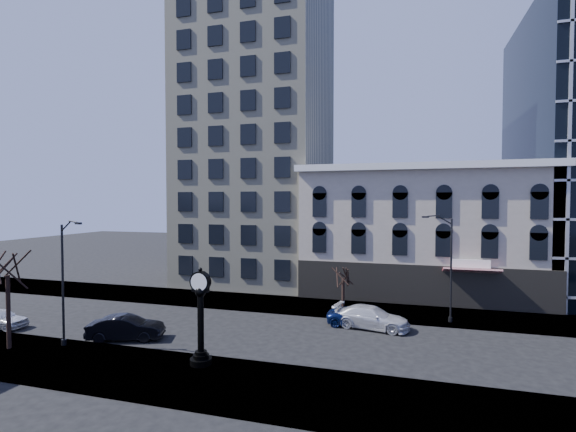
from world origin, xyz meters
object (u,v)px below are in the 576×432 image
(car_near_a, at_px, (0,318))
(car_near_b, at_px, (126,328))
(street_lamp_near, at_px, (67,250))
(street_clock, at_px, (201,321))

(car_near_a, xyz_separation_m, car_near_b, (10.42, 0.37, 0.11))
(car_near_b, bearing_deg, street_lamp_near, 116.62)
(street_clock, relative_size, car_near_b, 1.11)
(street_clock, xyz_separation_m, car_near_a, (-17.31, 2.25, -1.87))
(car_near_a, bearing_deg, street_lamp_near, -106.85)
(street_lamp_near, relative_size, car_near_a, 2.00)
(car_near_b, bearing_deg, street_clock, -131.00)
(street_clock, height_order, car_near_a, street_clock)
(street_lamp_near, bearing_deg, street_clock, 16.82)
(street_clock, relative_size, street_lamp_near, 0.67)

